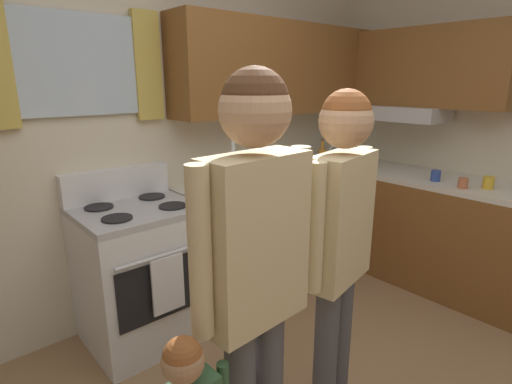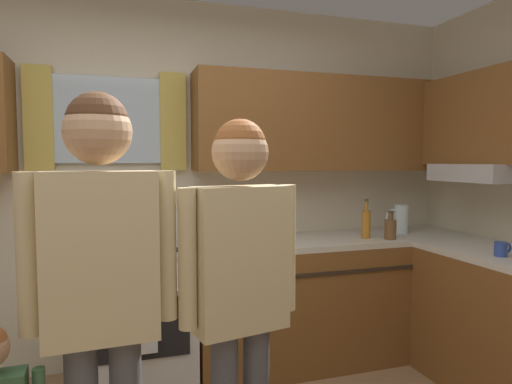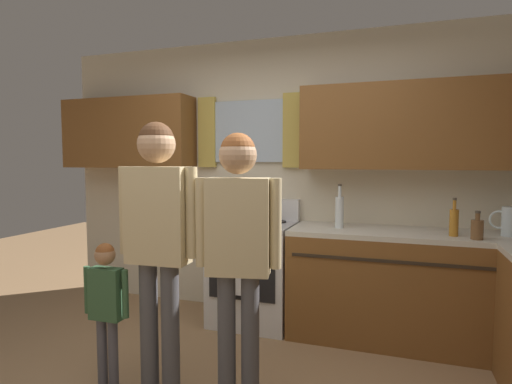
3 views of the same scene
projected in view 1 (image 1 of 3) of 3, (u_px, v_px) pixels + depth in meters
The scene contains 12 objects.
back_wall_unit at pixel (143, 108), 2.65m from camera, with size 4.60×0.42×2.60m.
kitchen_counter_run at pixel (359, 229), 3.36m from camera, with size 2.11×2.12×0.90m.
stove_oven at pixel (141, 271), 2.58m from camera, with size 0.70×0.67×1.10m.
bottle_squat_brown at pixel (341, 163), 3.40m from camera, with size 0.08×0.08×0.21m.
bottle_oil_amber at pixel (322, 160), 3.37m from camera, with size 0.06×0.06×0.29m.
bottle_tall_clear at pixel (234, 168), 2.90m from camera, with size 0.07×0.07×0.37m.
cup_terracotta at pixel (463, 183), 2.89m from camera, with size 0.11×0.07×0.08m.
mug_cobalt_blue at pixel (436, 176), 3.10m from camera, with size 0.11×0.07×0.08m.
mug_mustard_yellow at pixel (489, 182), 2.88m from camera, with size 0.12×0.08×0.09m.
water_pitcher at pixel (338, 152), 3.71m from camera, with size 0.19×0.11×0.22m.
adult_holding_child at pixel (255, 258), 1.36m from camera, with size 0.52×0.23×1.69m.
adult_in_plaid at pixel (339, 232), 1.73m from camera, with size 0.49×0.23×1.62m.
Camera 1 is at (-1.17, -0.71, 1.65)m, focal length 28.19 mm.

